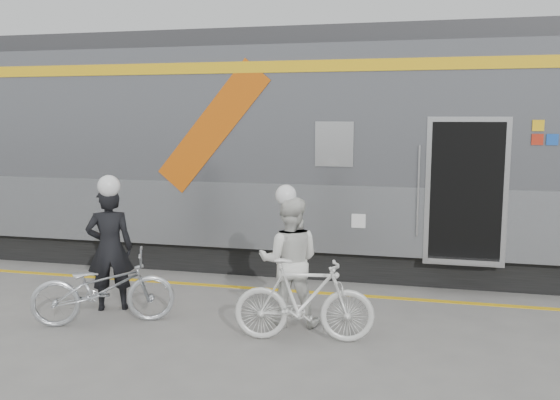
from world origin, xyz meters
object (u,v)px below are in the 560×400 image
(man, at_px, (110,249))
(bicycle_left, at_px, (103,288))
(woman, at_px, (290,261))
(bicycle_right, at_px, (304,300))

(man, relative_size, bicycle_left, 0.95)
(bicycle_left, distance_m, woman, 2.44)
(man, xyz_separation_m, woman, (2.55, 0.00, -0.03))
(man, distance_m, woman, 2.55)
(woman, xyz_separation_m, bicycle_right, (0.30, -0.55, -0.33))
(man, relative_size, bicycle_right, 1.03)
(man, bearing_deg, woman, 155.34)
(bicycle_left, relative_size, woman, 1.08)
(man, distance_m, bicycle_left, 0.70)
(bicycle_left, xyz_separation_m, bicycle_right, (2.65, 0.00, 0.03))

